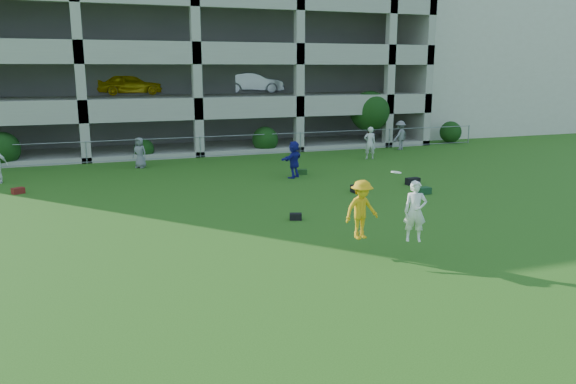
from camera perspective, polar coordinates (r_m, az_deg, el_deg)
name	(u,v)px	position (r m, az deg, el deg)	size (l,w,h in m)	color
ground	(350,270)	(14.19, 6.35, -7.84)	(100.00, 100.00, 0.00)	#235114
stucco_building	(453,67)	(49.30, 16.46, 12.11)	(16.00, 14.00, 10.00)	beige
bystander_c	(140,153)	(29.06, -14.83, 3.88)	(0.75, 0.49, 1.53)	slate
bystander_d	(294,159)	(25.56, 0.60, 3.34)	(1.56, 0.50, 1.68)	navy
bystander_e	(370,143)	(31.15, 8.31, 4.95)	(0.65, 0.43, 1.78)	silver
bystander_f	(400,135)	(35.11, 11.33, 5.67)	(1.14, 0.65, 1.76)	gray
bag_black_b	(296,217)	(18.54, 0.78, -2.51)	(0.40, 0.25, 0.22)	black
bag_green_c	(424,191)	(23.01, 13.65, 0.15)	(0.50, 0.35, 0.26)	#13341F
crate_d	(356,189)	(22.77, 6.93, 0.34)	(0.35, 0.35, 0.30)	black
bag_black_e	(413,181)	(24.69, 12.55, 1.08)	(0.60, 0.30, 0.30)	black
bag_red_f	(18,191)	(24.83, -25.73, 0.12)	(0.45, 0.28, 0.24)	#601F10
bag_green_g	(302,172)	(26.41, 1.39, 2.05)	(0.50, 0.30, 0.25)	#193D16
frisbee_contest	(376,210)	(14.94, 8.89, -1.81)	(2.00, 1.54, 1.86)	#F3AE15
parking_garage	(172,51)	(40.06, -11.67, 13.83)	(30.00, 14.00, 12.00)	#9E998C
fence	(200,147)	(31.76, -8.92, 4.57)	(36.06, 0.06, 1.20)	gray
shrub_row	(274,127)	(33.49, -1.43, 6.67)	(34.38, 2.52, 3.50)	#163D11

